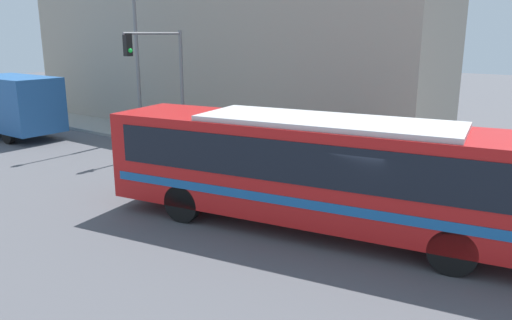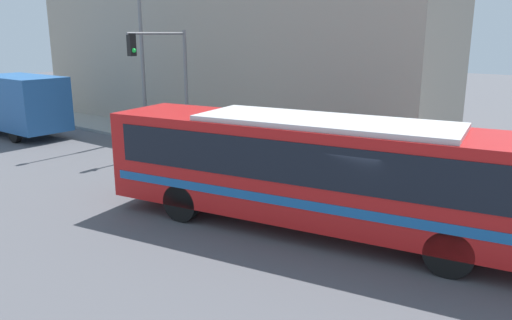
{
  "view_description": "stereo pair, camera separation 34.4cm",
  "coord_description": "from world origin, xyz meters",
  "px_view_note": "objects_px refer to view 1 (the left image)",
  "views": [
    {
      "loc": [
        -11.31,
        -5.32,
        5.21
      ],
      "look_at": [
        0.93,
        3.74,
        1.33
      ],
      "focal_mm": 35.0,
      "sensor_mm": 36.0,
      "label": 1
    },
    {
      "loc": [
        -11.1,
        -5.59,
        5.21
      ],
      "look_at": [
        0.93,
        3.74,
        1.33
      ],
      "focal_mm": 35.0,
      "sensor_mm": 36.0,
      "label": 2
    }
  ],
  "objects_px": {
    "traffic_light_pole": "(163,68)",
    "city_bus": "(325,167)",
    "fire_hydrant": "(344,163)",
    "delivery_truck": "(9,104)",
    "street_lamp": "(130,43)",
    "parking_meter": "(247,135)"
  },
  "relations": [
    {
      "from": "traffic_light_pole",
      "to": "city_bus",
      "type": "bearing_deg",
      "value": -111.86
    },
    {
      "from": "traffic_light_pole",
      "to": "street_lamp",
      "type": "xyz_separation_m",
      "value": [
        0.83,
        3.12,
        1.04
      ]
    },
    {
      "from": "parking_meter",
      "to": "street_lamp",
      "type": "bearing_deg",
      "value": 91.21
    },
    {
      "from": "parking_meter",
      "to": "delivery_truck",
      "type": "bearing_deg",
      "value": 105.24
    },
    {
      "from": "city_bus",
      "to": "street_lamp",
      "type": "height_order",
      "value": "street_lamp"
    },
    {
      "from": "delivery_truck",
      "to": "street_lamp",
      "type": "height_order",
      "value": "street_lamp"
    },
    {
      "from": "parking_meter",
      "to": "traffic_light_pole",
      "type": "bearing_deg",
      "value": 104.22
    },
    {
      "from": "fire_hydrant",
      "to": "traffic_light_pole",
      "type": "distance_m",
      "value": 9.09
    },
    {
      "from": "city_bus",
      "to": "traffic_light_pole",
      "type": "height_order",
      "value": "traffic_light_pole"
    },
    {
      "from": "city_bus",
      "to": "street_lamp",
      "type": "xyz_separation_m",
      "value": [
        5.03,
        13.57,
        2.96
      ]
    },
    {
      "from": "city_bus",
      "to": "fire_hydrant",
      "type": "height_order",
      "value": "city_bus"
    },
    {
      "from": "delivery_truck",
      "to": "street_lamp",
      "type": "bearing_deg",
      "value": -59.93
    },
    {
      "from": "delivery_truck",
      "to": "street_lamp",
      "type": "distance_m",
      "value": 7.31
    },
    {
      "from": "delivery_truck",
      "to": "street_lamp",
      "type": "xyz_separation_m",
      "value": [
        3.32,
        -5.74,
        3.07
      ]
    },
    {
      "from": "city_bus",
      "to": "street_lamp",
      "type": "distance_m",
      "value": 14.77
    },
    {
      "from": "fire_hydrant",
      "to": "street_lamp",
      "type": "xyz_separation_m",
      "value": [
        -0.15,
        11.56,
        4.27
      ]
    },
    {
      "from": "city_bus",
      "to": "parking_meter",
      "type": "bearing_deg",
      "value": 41.92
    },
    {
      "from": "parking_meter",
      "to": "street_lamp",
      "type": "distance_m",
      "value": 7.94
    },
    {
      "from": "city_bus",
      "to": "street_lamp",
      "type": "bearing_deg",
      "value": 59.79
    },
    {
      "from": "street_lamp",
      "to": "parking_meter",
      "type": "bearing_deg",
      "value": -88.79
    },
    {
      "from": "city_bus",
      "to": "parking_meter",
      "type": "relative_size",
      "value": 9.79
    },
    {
      "from": "delivery_truck",
      "to": "fire_hydrant",
      "type": "distance_m",
      "value": 17.68
    }
  ]
}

